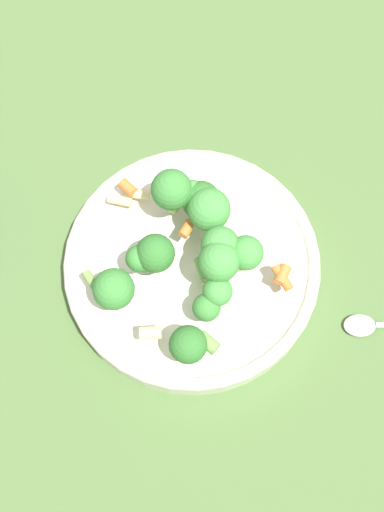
# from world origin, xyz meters

# --- Properties ---
(ground_plane) EXTENTS (3.00, 3.00, 0.00)m
(ground_plane) POSITION_xyz_m (0.00, 0.00, 0.00)
(ground_plane) COLOR #4C6B38
(bowl) EXTENTS (0.29, 0.29, 0.04)m
(bowl) POSITION_xyz_m (0.00, 0.00, 0.02)
(bowl) COLOR silver
(bowl) RESTS_ON ground_plane
(pasta_salad) EXTENTS (0.22, 0.23, 0.07)m
(pasta_salad) POSITION_xyz_m (0.00, 0.00, 0.08)
(pasta_salad) COLOR #8CB766
(pasta_salad) RESTS_ON bowl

